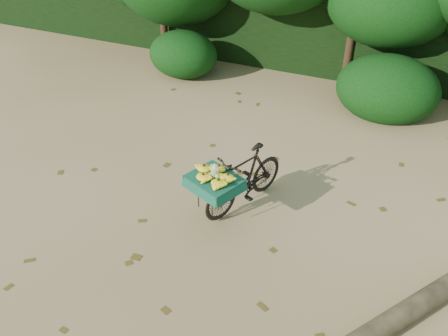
% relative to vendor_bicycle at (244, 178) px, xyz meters
% --- Properties ---
extents(ground, '(80.00, 80.00, 0.00)m').
position_rel_vendor_bicycle_xyz_m(ground, '(-0.02, -0.44, -0.48)').
color(ground, tan).
rests_on(ground, ground).
extents(vendor_bicycle, '(1.14, 1.75, 0.95)m').
position_rel_vendor_bicycle_xyz_m(vendor_bicycle, '(0.00, 0.00, 0.00)').
color(vendor_bicycle, black).
rests_on(vendor_bicycle, ground).
extents(fallen_log, '(2.22, 3.07, 0.26)m').
position_rel_vendor_bicycle_xyz_m(fallen_log, '(2.53, -1.10, -0.35)').
color(fallen_log, brown).
rests_on(fallen_log, ground).
extents(hedge_backdrop, '(26.00, 1.80, 1.80)m').
position_rel_vendor_bicycle_xyz_m(hedge_backdrop, '(-0.02, 5.86, 0.42)').
color(hedge_backdrop, black).
rests_on(hedge_backdrop, ground).
extents(bush_clumps, '(8.80, 1.70, 0.90)m').
position_rel_vendor_bicycle_xyz_m(bush_clumps, '(0.48, 3.86, -0.03)').
color(bush_clumps, black).
rests_on(bush_clumps, ground).
extents(leaf_litter, '(7.00, 7.30, 0.01)m').
position_rel_vendor_bicycle_xyz_m(leaf_litter, '(-0.02, 0.21, -0.48)').
color(leaf_litter, '#4E3B15').
rests_on(leaf_litter, ground).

